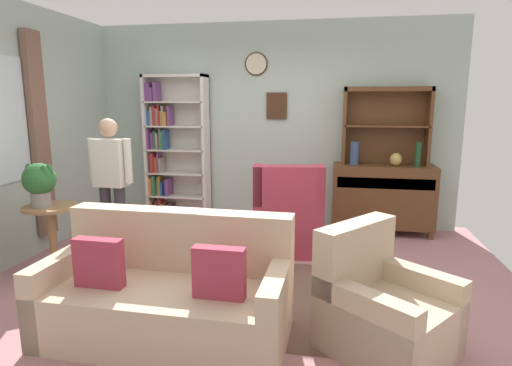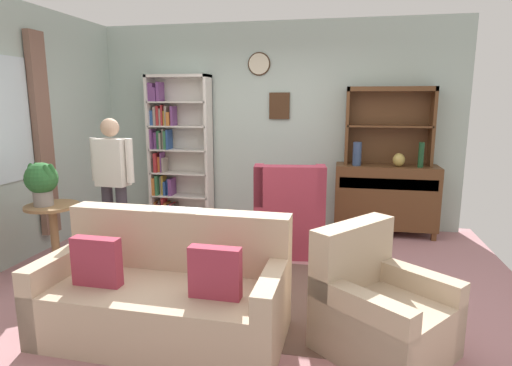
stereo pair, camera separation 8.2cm
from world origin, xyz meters
name	(u,v)px [view 1 (the left image)]	position (x,y,z in m)	size (l,w,h in m)	color
ground_plane	(242,282)	(0.00, 0.00, -0.01)	(5.40, 4.60, 0.02)	#B27A7F
wall_back	(273,125)	(0.00, 2.13, 1.41)	(5.00, 0.09, 2.80)	#ADC1B7
wall_left	(0,135)	(-2.52, -0.02, 1.40)	(0.16, 4.20, 2.80)	#ADC1B7
area_rug	(257,296)	(0.20, -0.30, 0.00)	(2.31, 1.68, 0.01)	brown
bookshelf	(172,151)	(-1.45, 1.94, 1.03)	(0.90, 0.30, 2.10)	silver
sideboard	(383,196)	(1.50, 1.86, 0.51)	(1.30, 0.45, 0.92)	brown
sideboard_hutch	(386,115)	(1.50, 1.97, 1.56)	(1.10, 0.26, 1.00)	brown
vase_tall	(355,153)	(1.11, 1.78, 1.07)	(0.11, 0.11, 0.30)	#33476B
vase_round	(396,159)	(1.63, 1.79, 1.01)	(0.15, 0.15, 0.17)	tan
bottle_wine	(418,154)	(1.89, 1.77, 1.08)	(0.07, 0.07, 0.32)	#194223
couch_floral	(169,295)	(-0.35, -1.03, 0.31)	(1.82, 0.89, 0.90)	#C6AD8E
armchair_floral	(383,311)	(1.22, -0.94, 0.29)	(1.08, 1.07, 0.88)	#C6AD8E
wingback_chair	(288,220)	(0.34, 0.92, 0.38)	(0.88, 0.90, 1.05)	#A33347
plant_stand	(52,233)	(-1.92, -0.17, 0.44)	(0.52, 0.52, 0.72)	#997047
potted_plant_large	(39,181)	(-1.97, -0.21, 0.97)	(0.31, 0.31, 0.43)	gray
potted_plant_small	(82,248)	(-1.86, 0.21, 0.15)	(0.19, 0.19, 0.26)	beige
person_reading	(111,178)	(-1.55, 0.40, 0.91)	(0.52, 0.22, 1.56)	#38333D
coffee_table	(218,249)	(-0.21, -0.11, 0.35)	(0.80, 0.50, 0.42)	brown
book_stack	(220,240)	(-0.19, -0.10, 0.45)	(0.22, 0.16, 0.05)	#337247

